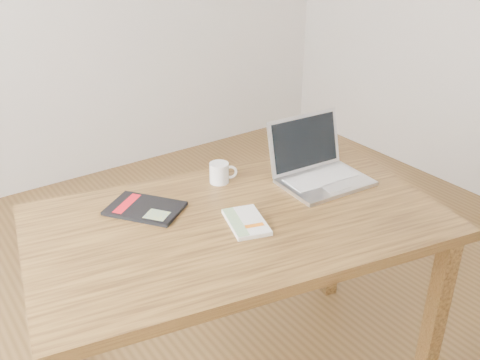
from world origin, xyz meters
TOP-DOWN VIEW (x-y plane):
  - room at (-0.07, 0.00)m, footprint 4.04×4.04m
  - desk at (-0.17, -0.12)m, footprint 1.49×1.03m
  - white_guidebook at (-0.17, -0.17)m, footprint 0.16×0.21m
  - black_guidebook at (-0.40, 0.11)m, footprint 0.28×0.29m
  - laptop at (0.24, -0.06)m, footprint 0.34×0.30m
  - coffee_mug at (-0.07, 0.13)m, footprint 0.10×0.07m

SIDE VIEW (x-z plane):
  - desk at x=-0.17m, z-range 0.29..1.04m
  - black_guidebook at x=-0.40m, z-range 0.75..0.76m
  - white_guidebook at x=-0.17m, z-range 0.75..0.77m
  - coffee_mug at x=-0.07m, z-range 0.75..0.83m
  - laptop at x=0.24m, z-range 0.69..0.91m
  - room at x=-0.07m, z-range 0.01..2.71m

